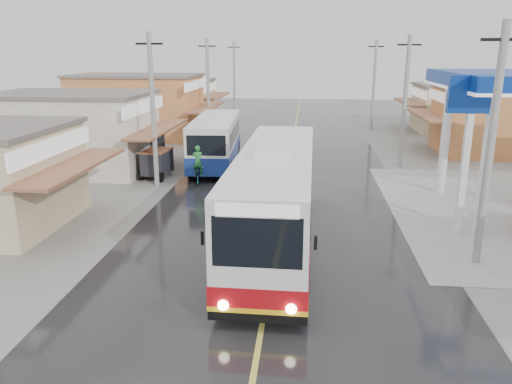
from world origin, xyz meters
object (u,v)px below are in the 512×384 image
second_bus (216,140)px  cyclist (199,171)px  tricycle_far (148,149)px  coach_bus (276,197)px  tricycle_near (157,162)px

second_bus → cyclist: 4.47m
second_bus → tricycle_far: second_bus is taller
coach_bus → cyclist: coach_bus is taller
cyclist → tricycle_near: size_ratio=0.94×
tricycle_near → tricycle_far: tricycle_far is taller
coach_bus → tricycle_far: coach_bus is taller
cyclist → tricycle_far: cyclist is taller
coach_bus → second_bus: size_ratio=1.35×
coach_bus → tricycle_far: size_ratio=4.98×
coach_bus → cyclist: size_ratio=5.81×
tricycle_far → second_bus: bearing=7.3°
cyclist → coach_bus: bearing=-65.1°
coach_bus → tricycle_far: bearing=125.4°
cyclist → tricycle_far: (-4.23, 4.38, 0.32)m
tricycle_far → cyclist: bearing=-38.5°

